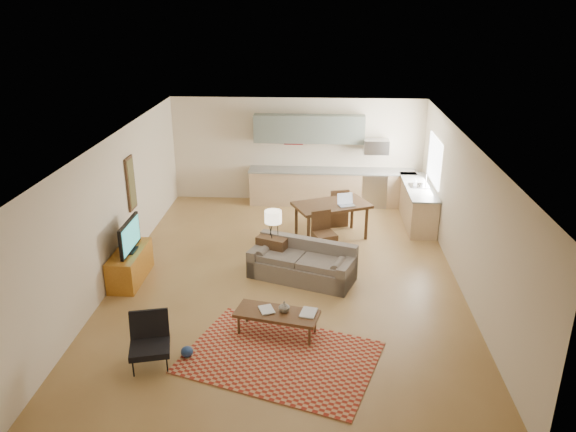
# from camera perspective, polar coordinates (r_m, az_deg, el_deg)

# --- Properties ---
(room) EXTENTS (9.00, 9.00, 9.00)m
(room) POSITION_cam_1_polar(r_m,az_deg,el_deg) (10.39, -0.10, 0.42)
(room) COLOR olive
(room) RESTS_ON ground
(kitchen_counter_back) EXTENTS (4.26, 0.64, 0.92)m
(kitchen_counter_back) POSITION_cam_1_polar(r_m,az_deg,el_deg) (14.61, 4.41, 2.95)
(kitchen_counter_back) COLOR tan
(kitchen_counter_back) RESTS_ON ground
(kitchen_counter_right) EXTENTS (0.64, 2.26, 0.92)m
(kitchen_counter_right) POSITION_cam_1_polar(r_m,az_deg,el_deg) (13.69, 13.01, 1.17)
(kitchen_counter_right) COLOR tan
(kitchen_counter_right) RESTS_ON ground
(kitchen_range) EXTENTS (0.62, 0.62, 0.90)m
(kitchen_range) POSITION_cam_1_polar(r_m,az_deg,el_deg) (14.68, 8.71, 2.81)
(kitchen_range) COLOR #A5A8AD
(kitchen_range) RESTS_ON ground
(kitchen_microwave) EXTENTS (0.62, 0.40, 0.35)m
(kitchen_microwave) POSITION_cam_1_polar(r_m,az_deg,el_deg) (14.39, 8.95, 6.99)
(kitchen_microwave) COLOR #A5A8AD
(kitchen_microwave) RESTS_ON room
(upper_cabinets) EXTENTS (2.80, 0.34, 0.70)m
(upper_cabinets) POSITION_cam_1_polar(r_m,az_deg,el_deg) (14.36, 2.15, 8.84)
(upper_cabinets) COLOR slate
(upper_cabinets) RESTS_ON room
(window_right) EXTENTS (0.02, 1.40, 1.05)m
(window_right) POSITION_cam_1_polar(r_m,az_deg,el_deg) (13.42, 14.66, 5.51)
(window_right) COLOR white
(window_right) RESTS_ON room
(wall_art_left) EXTENTS (0.06, 0.42, 1.10)m
(wall_art_left) POSITION_cam_1_polar(r_m,az_deg,el_deg) (11.78, -15.64, 3.21)
(wall_art_left) COLOR olive
(wall_art_left) RESTS_ON room
(triptych) EXTENTS (1.70, 0.04, 0.50)m
(triptych) POSITION_cam_1_polar(r_m,az_deg,el_deg) (14.55, 0.56, 8.22)
(triptych) COLOR #FDE4C5
(triptych) RESTS_ON room
(rug) EXTENTS (3.24, 2.71, 0.02)m
(rug) POSITION_cam_1_polar(r_m,az_deg,el_deg) (8.70, -0.81, -14.14)
(rug) COLOR maroon
(rug) RESTS_ON floor
(sofa) EXTENTS (2.25, 1.56, 0.72)m
(sofa) POSITION_cam_1_polar(r_m,az_deg,el_deg) (10.72, 1.42, -4.66)
(sofa) COLOR #675D53
(sofa) RESTS_ON floor
(coffee_table) EXTENTS (1.42, 0.81, 0.40)m
(coffee_table) POSITION_cam_1_polar(r_m,az_deg,el_deg) (9.13, -1.13, -10.81)
(coffee_table) COLOR #472B16
(coffee_table) RESTS_ON floor
(book_a) EXTENTS (0.41, 0.43, 0.03)m
(book_a) POSITION_cam_1_polar(r_m,az_deg,el_deg) (9.05, -2.86, -9.61)
(book_a) COLOR maroon
(book_a) RESTS_ON coffee_table
(book_b) EXTENTS (0.38, 0.43, 0.02)m
(book_b) POSITION_cam_1_polar(r_m,az_deg,el_deg) (9.02, 1.34, -9.69)
(book_b) COLOR navy
(book_b) RESTS_ON coffee_table
(vase) EXTENTS (0.20, 0.20, 0.18)m
(vase) POSITION_cam_1_polar(r_m,az_deg,el_deg) (9.00, -0.39, -9.19)
(vase) COLOR black
(vase) RESTS_ON coffee_table
(armchair) EXTENTS (0.80, 0.80, 0.76)m
(armchair) POSITION_cam_1_polar(r_m,az_deg,el_deg) (8.59, -13.90, -12.40)
(armchair) COLOR black
(armchair) RESTS_ON floor
(tv_credenza) EXTENTS (0.51, 1.32, 0.61)m
(tv_credenza) POSITION_cam_1_polar(r_m,az_deg,el_deg) (11.12, -15.74, -4.84)
(tv_credenza) COLOR #9C5B17
(tv_credenza) RESTS_ON floor
(tv) EXTENTS (0.10, 1.01, 0.61)m
(tv) POSITION_cam_1_polar(r_m,az_deg,el_deg) (10.85, -15.81, -1.97)
(tv) COLOR black
(tv) RESTS_ON tv_credenza
(console_table) EXTENTS (0.70, 0.59, 0.69)m
(console_table) POSITION_cam_1_polar(r_m,az_deg,el_deg) (11.12, -1.48, -3.72)
(console_table) COLOR #3D2817
(console_table) RESTS_ON floor
(table_lamp) EXTENTS (0.42, 0.42, 0.55)m
(table_lamp) POSITION_cam_1_polar(r_m,az_deg,el_deg) (10.88, -1.51, -0.76)
(table_lamp) COLOR beige
(table_lamp) RESTS_ON console_table
(dining_table) EXTENTS (1.85, 1.51, 0.82)m
(dining_table) POSITION_cam_1_polar(r_m,az_deg,el_deg) (12.53, 4.41, -0.50)
(dining_table) COLOR #3D2817
(dining_table) RESTS_ON floor
(dining_chair_near) EXTENTS (0.58, 0.59, 0.91)m
(dining_chair_near) POSITION_cam_1_polar(r_m,az_deg,el_deg) (11.73, 3.74, -1.80)
(dining_chair_near) COLOR #3D2817
(dining_chair_near) RESTS_ON floor
(dining_chair_far) EXTENTS (0.54, 0.56, 0.92)m
(dining_chair_far) POSITION_cam_1_polar(r_m,az_deg,el_deg) (13.29, 5.01, 1.04)
(dining_chair_far) COLOR #3D2817
(dining_chair_far) RESTS_ON floor
(laptop) EXTENTS (0.41, 0.35, 0.26)m
(laptop) POSITION_cam_1_polar(r_m,az_deg,el_deg) (12.25, 5.99, 1.61)
(laptop) COLOR #A5A8AD
(laptop) RESTS_ON dining_table
(soap_bottle) EXTENTS (0.11, 0.12, 0.19)m
(soap_bottle) POSITION_cam_1_polar(r_m,az_deg,el_deg) (13.48, 12.80, 3.36)
(soap_bottle) COLOR #FDE4C5
(soap_bottle) RESTS_ON kitchen_counter_right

